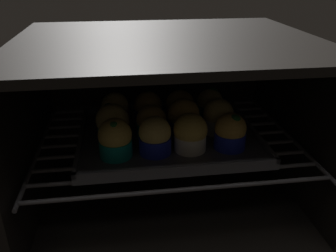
# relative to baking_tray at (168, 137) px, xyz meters

# --- Properties ---
(oven_cavity) EXTENTS (0.59, 0.47, 0.37)m
(oven_cavity) POSITION_rel_baking_tray_xyz_m (0.00, 0.05, 0.02)
(oven_cavity) COLOR black
(oven_cavity) RESTS_ON ground
(oven_rack) EXTENTS (0.55, 0.42, 0.01)m
(oven_rack) POSITION_rel_baking_tray_xyz_m (0.00, 0.01, -0.01)
(oven_rack) COLOR #4C494C
(oven_rack) RESTS_ON oven_cavity
(baking_tray) EXTENTS (0.37, 0.30, 0.02)m
(baking_tray) POSITION_rel_baking_tray_xyz_m (0.00, 0.00, 0.00)
(baking_tray) COLOR #4C4C51
(baking_tray) RESTS_ON oven_rack
(muffin_row0_col0) EXTENTS (0.06, 0.06, 0.08)m
(muffin_row0_col0) POSITION_rel_baking_tray_xyz_m (-0.11, -0.08, 0.04)
(muffin_row0_col0) COLOR #0C8C84
(muffin_row0_col0) RESTS_ON baking_tray
(muffin_row0_col1) EXTENTS (0.06, 0.06, 0.07)m
(muffin_row0_col1) POSITION_rel_baking_tray_xyz_m (-0.04, -0.07, 0.04)
(muffin_row0_col1) COLOR #1928B7
(muffin_row0_col1) RESTS_ON baking_tray
(muffin_row0_col2) EXTENTS (0.07, 0.07, 0.08)m
(muffin_row0_col2) POSITION_rel_baking_tray_xyz_m (0.03, -0.07, 0.04)
(muffin_row0_col2) COLOR silver
(muffin_row0_col2) RESTS_ON baking_tray
(muffin_row0_col3) EXTENTS (0.06, 0.06, 0.07)m
(muffin_row0_col3) POSITION_rel_baking_tray_xyz_m (0.11, -0.07, 0.04)
(muffin_row0_col3) COLOR #1928B7
(muffin_row0_col3) RESTS_ON baking_tray
(muffin_row1_col0) EXTENTS (0.07, 0.07, 0.08)m
(muffin_row1_col0) POSITION_rel_baking_tray_xyz_m (-0.12, -0.00, 0.04)
(muffin_row1_col0) COLOR #0C8C84
(muffin_row1_col0) RESTS_ON baking_tray
(muffin_row1_col1) EXTENTS (0.06, 0.06, 0.07)m
(muffin_row1_col1) POSITION_rel_baking_tray_xyz_m (-0.04, -0.00, 0.04)
(muffin_row1_col1) COLOR #0C8C84
(muffin_row1_col1) RESTS_ON baking_tray
(muffin_row1_col2) EXTENTS (0.07, 0.07, 0.08)m
(muffin_row1_col2) POSITION_rel_baking_tray_xyz_m (0.03, 0.00, 0.04)
(muffin_row1_col2) COLOR #1928B7
(muffin_row1_col2) RESTS_ON baking_tray
(muffin_row1_col3) EXTENTS (0.06, 0.06, 0.08)m
(muffin_row1_col3) POSITION_rel_baking_tray_xyz_m (0.11, 0.00, 0.04)
(muffin_row1_col3) COLOR silver
(muffin_row1_col3) RESTS_ON baking_tray
(muffin_row2_col0) EXTENTS (0.06, 0.06, 0.07)m
(muffin_row2_col0) POSITION_rel_baking_tray_xyz_m (-0.11, 0.07, 0.04)
(muffin_row2_col0) COLOR red
(muffin_row2_col0) RESTS_ON baking_tray
(muffin_row2_col1) EXTENTS (0.06, 0.06, 0.07)m
(muffin_row2_col1) POSITION_rel_baking_tray_xyz_m (-0.04, 0.08, 0.04)
(muffin_row2_col1) COLOR #1928B7
(muffin_row2_col1) RESTS_ON baking_tray
(muffin_row2_col2) EXTENTS (0.07, 0.07, 0.07)m
(muffin_row2_col2) POSITION_rel_baking_tray_xyz_m (0.04, 0.08, 0.04)
(muffin_row2_col2) COLOR red
(muffin_row2_col2) RESTS_ON baking_tray
(muffin_row2_col3) EXTENTS (0.06, 0.06, 0.07)m
(muffin_row2_col3) POSITION_rel_baking_tray_xyz_m (0.11, 0.08, 0.04)
(muffin_row2_col3) COLOR #0C8C84
(muffin_row2_col3) RESTS_ON baking_tray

